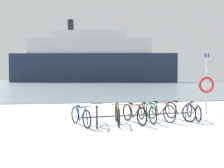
# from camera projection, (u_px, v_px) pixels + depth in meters

# --- Properties ---
(ground) EXTENTS (80.00, 132.00, 0.08)m
(ground) POSITION_uv_depth(u_px,v_px,m) (87.00, 84.00, 58.94)
(ground) COLOR silver
(bike_rack) EXTENTS (4.44, 0.64, 0.31)m
(bike_rack) POSITION_uv_depth(u_px,v_px,m) (140.00, 115.00, 8.76)
(bike_rack) COLOR #4C5156
(bike_rack) RESTS_ON ground
(bicycle_0) EXTENTS (0.74, 1.49, 0.74)m
(bicycle_0) POSITION_uv_depth(u_px,v_px,m) (81.00, 116.00, 8.11)
(bicycle_0) COLOR black
(bicycle_0) RESTS_ON ground
(bicycle_1) EXTENTS (0.46, 1.65, 0.75)m
(bicycle_1) POSITION_uv_depth(u_px,v_px,m) (97.00, 116.00, 8.21)
(bicycle_1) COLOR black
(bicycle_1) RESTS_ON ground
(bicycle_2) EXTENTS (0.46, 1.74, 0.79)m
(bicycle_2) POSITION_uv_depth(u_px,v_px,m) (117.00, 114.00, 8.42)
(bicycle_2) COLOR black
(bicycle_2) RESTS_ON ground
(bicycle_3) EXTENTS (0.63, 1.70, 0.78)m
(bicycle_3) POSITION_uv_depth(u_px,v_px,m) (134.00, 114.00, 8.58)
(bicycle_3) COLOR black
(bicycle_3) RESTS_ON ground
(bicycle_4) EXTENTS (0.46, 1.72, 0.76)m
(bicycle_4) POSITION_uv_depth(u_px,v_px,m) (147.00, 113.00, 8.86)
(bicycle_4) COLOR black
(bicycle_4) RESTS_ON ground
(bicycle_5) EXTENTS (0.73, 1.62, 0.80)m
(bicycle_5) POSITION_uv_depth(u_px,v_px,m) (160.00, 112.00, 9.08)
(bicycle_5) COLOR black
(bicycle_5) RESTS_ON ground
(bicycle_6) EXTENTS (0.69, 1.58, 0.80)m
(bicycle_6) POSITION_uv_depth(u_px,v_px,m) (179.00, 111.00, 9.20)
(bicycle_6) COLOR black
(bicycle_6) RESTS_ON ground
(bicycle_7) EXTENTS (0.46, 1.68, 0.75)m
(bicycle_7) POSITION_uv_depth(u_px,v_px,m) (194.00, 111.00, 9.33)
(bicycle_7) COLOR black
(bicycle_7) RESTS_ON ground
(rescue_post) EXTENTS (0.78, 0.12, 3.01)m
(rescue_post) POSITION_uv_depth(u_px,v_px,m) (206.00, 84.00, 10.92)
(rescue_post) COLOR silver
(rescue_post) RESTS_ON ground
(ferry_ship) EXTENTS (55.29, 20.08, 21.31)m
(ferry_ship) POSITION_uv_depth(u_px,v_px,m) (93.00, 61.00, 79.01)
(ferry_ship) COLOR #232D47
(ferry_ship) RESTS_ON ground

